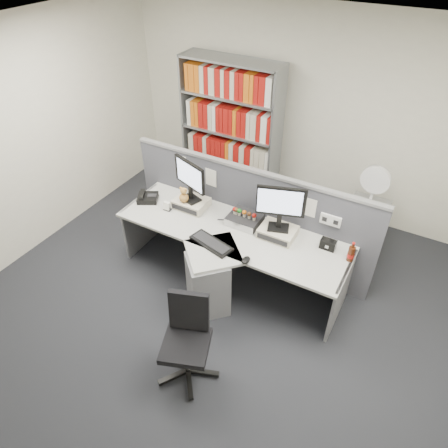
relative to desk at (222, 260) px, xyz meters
The scene contains 21 objects.
ground 0.75m from the desk, 90.00° to the right, with size 5.50×5.50×0.00m, color #2B2D32.
room_shell 1.46m from the desk, 90.00° to the right, with size 5.04×5.54×2.72m.
partition 0.68m from the desk, 89.59° to the left, with size 3.00×0.08×1.27m.
desk is the anchor object (origin of this frame).
monitor_riser_left 0.80m from the desk, 148.58° to the left, with size 0.38×0.31×0.10m.
monitor_riser_right 0.69m from the desk, 38.78° to the left, with size 0.38×0.31×0.10m.
monitor_left 0.99m from the desk, 148.43° to the left, with size 0.47×0.22×0.50m.
monitor_right 0.91m from the desk, 38.94° to the left, with size 0.49×0.22×0.51m.
desktop_pc 0.52m from the desk, 81.16° to the left, with size 0.36×0.32×0.09m.
figurines 0.57m from the desk, 83.11° to the left, with size 0.29×0.05×0.09m.
keyboard 0.30m from the desk, 129.18° to the right, with size 0.51×0.29×0.03m.
mouse 0.49m from the desk, 22.42° to the right, with size 0.08×0.12×0.05m, color black.
desk_phone 1.22m from the desk, 168.53° to the left, with size 0.31×0.30×0.10m.
desk_calendar 0.91m from the desk, 167.10° to the left, with size 0.09×0.07×0.11m.
plush_toy 0.86m from the desk, 155.33° to the left, with size 0.11×0.11×0.19m.
speaker 1.15m from the desk, 23.82° to the left, with size 0.16×0.09×0.11m, color black.
cola_bottle 1.36m from the desk, 16.82° to the left, with size 0.07×0.07×0.23m.
shelving_unit 2.12m from the desk, 115.96° to the left, with size 1.41×0.40×2.00m.
filing_cabinet 1.85m from the desk, 49.39° to the left, with size 0.45×0.61×0.70m.
desk_fan 1.94m from the desk, 49.38° to the left, with size 0.33×0.20×0.56m.
office_chair 1.06m from the desk, 77.44° to the right, with size 0.58×0.57×0.87m.
Camera 1 is at (1.62, -2.25, 3.52)m, focal length 32.71 mm.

